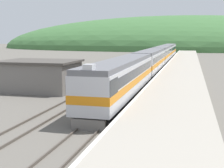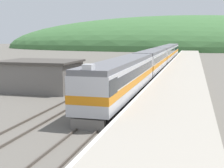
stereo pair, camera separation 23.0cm
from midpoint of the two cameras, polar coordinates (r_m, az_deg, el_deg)
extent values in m
cube|color=#4C443D|center=(73.59, 9.16, 3.82)|extent=(0.08, 180.00, 0.16)
cube|color=#4C443D|center=(73.46, 10.27, 3.78)|extent=(0.08, 180.00, 0.16)
cube|color=#4C443D|center=(74.12, 5.87, 3.91)|extent=(0.08, 180.00, 0.16)
cube|color=#4C443D|center=(73.91, 6.98, 3.88)|extent=(0.08, 180.00, 0.16)
cube|color=#9E9689|center=(53.31, 13.05, 2.35)|extent=(6.23, 140.00, 0.95)
cube|color=silver|center=(53.43, 9.85, 2.98)|extent=(0.24, 140.00, 0.01)
ellipsoid|color=#3D6B38|center=(168.94, 12.65, 6.32)|extent=(197.68, 88.96, 34.07)
cube|color=slate|center=(36.35, -12.70, 1.34)|extent=(8.01, 5.98, 3.21)
cube|color=#47423D|center=(36.18, -12.79, 4.05)|extent=(8.51, 6.48, 0.24)
cube|color=black|center=(30.25, 2.23, -2.14)|extent=(2.41, 19.79, 0.85)
cube|color=#BCBCC1|center=(29.97, 2.25, 1.21)|extent=(2.94, 21.05, 2.72)
cube|color=orange|center=(30.00, 2.24, 0.80)|extent=(2.97, 21.07, 0.60)
cube|color=black|center=(29.90, 2.25, 2.35)|extent=(2.97, 19.79, 0.82)
cube|color=slate|center=(29.81, 2.26, 4.19)|extent=(2.77, 21.05, 0.40)
cube|color=black|center=(20.90, -3.35, -0.35)|extent=(2.98, 2.20, 1.09)
cube|color=#BCBCC1|center=(20.09, -3.98, 3.14)|extent=(0.64, 0.80, 0.36)
cube|color=slate|center=(20.56, -4.10, -7.43)|extent=(2.29, 0.40, 0.77)
cube|color=black|center=(51.28, 7.47, 2.21)|extent=(2.41, 19.02, 0.85)
cube|color=#BCBCC1|center=(51.11, 7.51, 4.20)|extent=(2.94, 20.24, 2.72)
cube|color=orange|center=(51.13, 7.51, 3.95)|extent=(2.97, 20.26, 0.60)
cube|color=black|center=(51.07, 7.52, 4.87)|extent=(2.97, 19.02, 0.82)
cube|color=slate|center=(51.02, 7.54, 5.94)|extent=(2.77, 20.24, 0.40)
cube|color=black|center=(72.20, 9.63, 3.99)|extent=(2.41, 19.02, 0.85)
cube|color=#BCBCC1|center=(72.09, 9.66, 5.40)|extent=(2.94, 20.24, 2.72)
cube|color=orange|center=(72.10, 9.66, 5.23)|extent=(2.97, 20.26, 0.60)
cube|color=black|center=(72.06, 9.68, 5.88)|extent=(2.97, 19.02, 0.82)
cube|color=slate|center=(72.02, 9.70, 6.64)|extent=(2.77, 20.24, 0.40)
cube|color=black|center=(93.22, 10.82, 4.97)|extent=(2.41, 19.02, 0.85)
cube|color=#BCBCC1|center=(93.13, 10.85, 6.06)|extent=(2.94, 20.24, 2.72)
cube|color=orange|center=(93.14, 10.85, 5.93)|extent=(2.97, 20.26, 0.60)
cube|color=black|center=(93.11, 10.86, 6.43)|extent=(2.97, 19.02, 0.82)
cube|color=slate|center=(93.08, 10.88, 7.02)|extent=(2.77, 20.24, 0.40)
camera|label=1|loc=(0.12, -89.73, 0.04)|focal=50.00mm
camera|label=2|loc=(0.12, 90.27, -0.04)|focal=50.00mm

